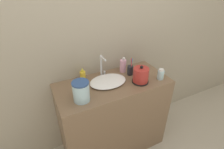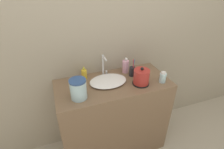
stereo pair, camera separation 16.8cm
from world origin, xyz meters
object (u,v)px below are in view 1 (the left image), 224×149
Objects in this scene: faucet at (102,65)px; shampoo_bottle at (161,74)px; electric_kettle at (141,76)px; toothbrush_cup at (130,70)px; lotion_bottle at (123,66)px; mouthwash_bottle at (83,76)px; water_pitcher at (81,91)px.

shampoo_bottle is (0.51, -0.32, -0.07)m from faucet.
faucet is 1.25× the size of electric_kettle.
electric_kettle is 0.17m from toothbrush_cup.
faucet is at bearing 176.13° from lotion_bottle.
water_pitcher reaches higher than mouthwash_bottle.
electric_kettle is at bearing -85.43° from toothbrush_cup.
water_pitcher reaches higher than lotion_bottle.
shampoo_bottle is at bearing -32.37° from faucet.
shampoo_bottle is (0.27, -0.31, -0.02)m from lotion_bottle.
mouthwash_bottle is at bearing 166.63° from toothbrush_cup.
toothbrush_cup is 0.10m from lotion_bottle.
lotion_bottle is 0.94× the size of water_pitcher.
electric_kettle is (0.29, -0.28, -0.05)m from faucet.
electric_kettle is 1.64× the size of shampoo_bottle.
faucet reaches higher than shampoo_bottle.
shampoo_bottle is (0.23, -0.21, 0.00)m from toothbrush_cup.
faucet reaches higher than mouthwash_bottle.
toothbrush_cup reaches higher than shampoo_bottle.
faucet is 0.61m from shampoo_bottle.
shampoo_bottle is 0.80× the size of mouthwash_bottle.
toothbrush_cup is 1.08× the size of water_pitcher.
faucet is at bearing 42.34° from water_pitcher.
shampoo_bottle is at bearing -48.76° from lotion_bottle.
mouthwash_bottle is 0.77× the size of water_pitcher.
toothbrush_cup is 1.76× the size of shampoo_bottle.
toothbrush_cup is at bearing 17.14° from water_pitcher.
mouthwash_bottle is at bearing 177.96° from faucet.
water_pitcher is at bearing -137.66° from faucet.
electric_kettle is 1.07× the size of lotion_bottle.
faucet is 1.63× the size of mouthwash_bottle.
faucet is at bearing 158.64° from toothbrush_cup.
mouthwash_bottle is (-0.45, 0.02, -0.02)m from lotion_bottle.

